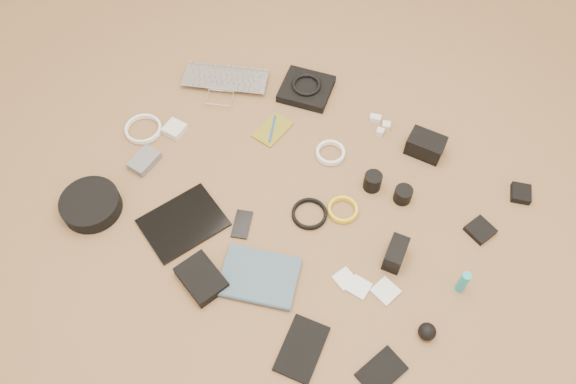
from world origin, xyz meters
The scene contains 33 objects.
laptop centered at (-0.50, 0.31, 0.01)m, with size 0.34×0.24×0.03m, color #B6B6BB.
headphone_pouch centered at (-0.20, 0.47, 0.02)m, with size 0.20×0.18×0.03m, color black.
headphones centered at (-0.20, 0.47, 0.04)m, with size 0.12×0.12×0.02m, color black.
charger_a centered at (0.10, 0.48, 0.01)m, with size 0.03×0.03×0.02m, color silver.
charger_b centered at (0.16, 0.46, 0.01)m, with size 0.03×0.03×0.03m, color silver.
charger_c centered at (0.11, 0.48, 0.01)m, with size 0.03×0.03×0.02m, color silver.
charger_d centered at (0.15, 0.43, 0.01)m, with size 0.03×0.03×0.02m, color silver.
dslr_camera centered at (0.33, 0.43, 0.04)m, with size 0.13×0.09×0.08m, color black.
lens_pouch centered at (0.70, 0.43, 0.01)m, with size 0.07×0.08×0.03m, color black.
notebook_olive centered at (-0.21, 0.23, 0.00)m, with size 0.09×0.15×0.01m, color olive.
pen_blue centered at (-0.21, 0.23, 0.01)m, with size 0.01×0.01×0.13m, color #1648B5.
cable_white_a centered at (0.03, 0.24, 0.01)m, with size 0.11×0.11×0.01m, color white.
lens_a centered at (0.23, 0.19, 0.03)m, with size 0.06×0.06×0.07m, color black.
lens_b centered at (0.34, 0.20, 0.03)m, with size 0.06×0.06×0.06m, color black.
card_reader centered at (0.63, 0.21, 0.01)m, with size 0.08×0.08×0.02m, color black.
power_brick centered at (-0.54, 0.04, 0.02)m, with size 0.07×0.07×0.03m, color silver.
cable_white_b centered at (-0.64, -0.02, 0.01)m, with size 0.14×0.14×0.01m, color white.
cable_black centered at (0.09, -0.03, 0.01)m, with size 0.12×0.12×0.01m, color black.
cable_yellow centered at (0.19, 0.05, 0.01)m, with size 0.11×0.11×0.01m, color yellow.
flash centered at (0.42, -0.03, 0.04)m, with size 0.06×0.11×0.08m, color black.
lens_cleaner centered at (0.64, -0.02, 0.05)m, with size 0.03×0.03×0.10m, color teal.
battery_charger centered at (-0.54, -0.14, 0.02)m, with size 0.07×0.11×0.03m, color slate.
tablet centered at (-0.27, -0.27, 0.01)m, with size 0.21×0.27×0.01m, color black.
phone centered at (-0.09, -0.18, 0.00)m, with size 0.06×0.11×0.01m, color black.
filter_case_left centered at (0.31, -0.18, 0.00)m, with size 0.06×0.06×0.01m, color silver.
filter_case_mid centered at (0.36, -0.18, 0.00)m, with size 0.07×0.07×0.01m, color silver.
filter_case_right centered at (0.44, -0.15, 0.01)m, with size 0.07×0.07×0.01m, color silver.
air_blower centered at (0.61, -0.22, 0.03)m, with size 0.06×0.06×0.06m, color black.
headphone_case centered at (-0.58, -0.39, 0.03)m, with size 0.21×0.21×0.06m, color black.
drive_case centered at (-0.09, -0.42, 0.02)m, with size 0.16×0.11×0.04m, color black.
paperback centered at (0.10, -0.40, 0.01)m, with size 0.18×0.25×0.02m, color #3C5465.
notebook_black_a centered at (0.30, -0.45, 0.01)m, with size 0.12×0.19×0.01m, color black.
notebook_black_b centered at (0.54, -0.39, 0.01)m, with size 0.09×0.14×0.01m, color black.
Camera 1 is at (0.53, -0.92, 1.69)m, focal length 35.00 mm.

